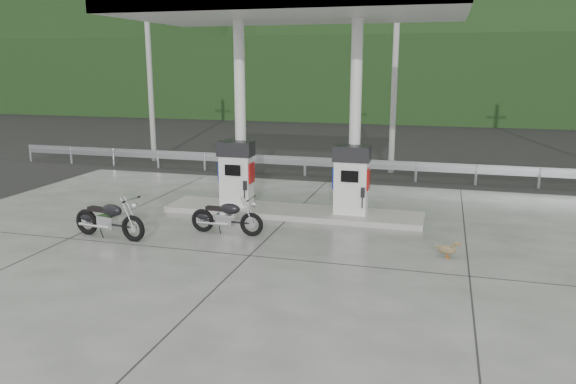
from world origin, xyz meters
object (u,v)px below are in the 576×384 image
(gas_pump_right, at_px, (351,180))
(motorcycle_right, at_px, (227,217))
(motorcycle_left, at_px, (109,219))
(gas_pump_left, at_px, (236,174))
(duck, at_px, (447,250))

(gas_pump_right, distance_m, motorcycle_right, 3.46)
(gas_pump_right, bearing_deg, motorcycle_left, -148.70)
(gas_pump_left, bearing_deg, duck, -23.83)
(motorcycle_right, distance_m, duck, 5.15)
(motorcycle_right, bearing_deg, gas_pump_left, 104.88)
(gas_pump_left, xyz_separation_m, duck, (5.66, -2.50, -0.88))
(gas_pump_right, xyz_separation_m, duck, (2.46, -2.50, -0.88))
(motorcycle_right, xyz_separation_m, duck, (5.13, -0.38, -0.24))
(duck, bearing_deg, motorcycle_right, -166.42)
(gas_pump_left, distance_m, motorcycle_right, 2.28)
(gas_pump_right, bearing_deg, motorcycle_right, -141.46)
(gas_pump_left, xyz_separation_m, gas_pump_right, (3.20, 0.00, 0.00))
(motorcycle_left, bearing_deg, duck, 13.07)
(gas_pump_right, height_order, duck, gas_pump_right)
(gas_pump_left, relative_size, gas_pump_right, 1.00)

